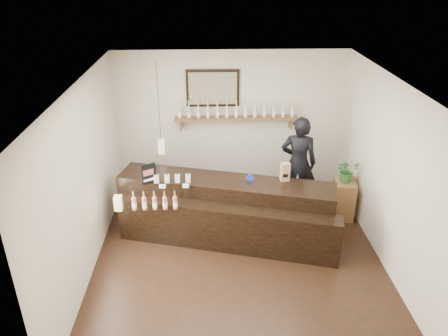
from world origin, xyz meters
TOP-DOWN VIEW (x-y plane):
  - ground at (0.00, 0.00)m, footprint 5.00×5.00m
  - room_shell at (0.00, 0.00)m, footprint 5.00×5.00m
  - back_wall_decor at (-0.14, 2.37)m, footprint 2.66×0.96m
  - counter at (-0.19, 0.57)m, footprint 3.66×1.87m
  - promo_sign at (-1.42, 0.62)m, footprint 0.22×0.15m
  - paper_bag at (0.80, 0.65)m, footprint 0.16×0.13m
  - tape_dispenser at (0.23, 0.67)m, footprint 0.12×0.05m
  - side_cabinet at (2.00, 1.13)m, footprint 0.43×0.55m
  - potted_plant at (2.00, 1.13)m, footprint 0.42×0.38m
  - shopkeeper at (1.21, 1.55)m, footprint 0.83×0.63m

SIDE VIEW (x-z plane):
  - ground at x=0.00m, z-range 0.00..0.00m
  - side_cabinet at x=2.00m, z-range 0.00..0.72m
  - counter at x=-0.19m, z-range -0.12..1.07m
  - potted_plant at x=2.00m, z-range 0.72..1.15m
  - shopkeeper at x=1.21m, z-range 0.00..2.04m
  - tape_dispenser at x=0.23m, z-range 1.00..1.10m
  - paper_bag at x=0.80m, z-range 1.01..1.32m
  - promo_sign at x=-1.42m, z-range 1.01..1.36m
  - room_shell at x=0.00m, z-range -0.80..4.20m
  - back_wall_decor at x=-0.14m, z-range 0.91..2.60m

